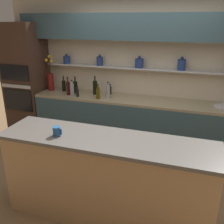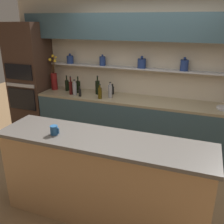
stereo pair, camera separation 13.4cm
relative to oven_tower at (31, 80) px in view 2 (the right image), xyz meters
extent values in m
plane|color=olive|center=(2.25, -1.24, -1.08)|extent=(12.00, 12.00, 0.00)
cube|color=beige|center=(2.25, 0.36, 0.22)|extent=(5.20, 0.10, 2.60)
cube|color=#B7B7BC|center=(2.19, 0.22, 0.33)|extent=(3.53, 0.18, 0.02)
cylinder|color=navy|center=(0.78, 0.21, 0.41)|extent=(0.13, 0.13, 0.14)
sphere|color=navy|center=(0.78, 0.21, 0.50)|extent=(0.04, 0.04, 0.04)
cylinder|color=navy|center=(1.44, 0.21, 0.42)|extent=(0.11, 0.11, 0.16)
sphere|color=navy|center=(1.44, 0.21, 0.52)|extent=(0.04, 0.04, 0.04)
cylinder|color=navy|center=(2.17, 0.21, 0.42)|extent=(0.14, 0.14, 0.15)
sphere|color=navy|center=(2.17, 0.21, 0.52)|extent=(0.05, 0.05, 0.05)
cylinder|color=navy|center=(2.87, 0.21, 0.43)|extent=(0.13, 0.13, 0.17)
sphere|color=navy|center=(2.87, 0.21, 0.54)|extent=(0.05, 0.05, 0.05)
cube|color=#334C56|center=(2.25, 0.14, 1.01)|extent=(4.42, 0.34, 0.42)
cube|color=#334C56|center=(2.19, 0.00, -0.64)|extent=(3.63, 0.62, 0.88)
cube|color=gray|center=(2.19, 0.00, -0.18)|extent=(3.63, 0.62, 0.04)
cube|color=tan|center=(2.25, -1.76, -0.59)|extent=(2.29, 0.55, 0.98)
cube|color=#56514C|center=(2.25, -1.76, -0.08)|extent=(2.35, 0.61, 0.04)
cube|color=#3D281E|center=(0.00, 0.00, 0.00)|extent=(0.70, 0.62, 2.16)
cube|color=black|center=(0.00, -0.32, -0.30)|extent=(0.59, 0.02, 0.40)
cube|color=black|center=(0.00, -0.32, 0.22)|extent=(0.59, 0.02, 0.28)
cube|color=#B7B7BC|center=(0.00, -0.32, -0.03)|extent=(0.61, 0.02, 0.06)
cylinder|color=maroon|center=(0.49, 0.07, 0.00)|extent=(0.12, 0.12, 0.32)
cylinder|color=#4C3319|center=(0.50, 0.08, 0.28)|extent=(0.02, 0.04, 0.24)
sphere|color=yellow|center=(0.54, 0.09, 0.40)|extent=(0.04, 0.04, 0.04)
cylinder|color=#4C3319|center=(0.51, 0.09, 0.31)|extent=(0.05, 0.06, 0.29)
sphere|color=yellow|center=(0.54, 0.12, 0.45)|extent=(0.04, 0.04, 0.04)
cylinder|color=#4C3319|center=(0.48, 0.10, 0.31)|extent=(0.05, 0.02, 0.31)
sphere|color=yellow|center=(0.46, 0.13, 0.47)|extent=(0.06, 0.06, 0.06)
cylinder|color=#4C3319|center=(0.47, 0.08, 0.28)|extent=(0.02, 0.07, 0.25)
sphere|color=yellow|center=(0.43, 0.08, 0.41)|extent=(0.06, 0.06, 0.06)
cylinder|color=#4C3319|center=(0.50, 0.07, 0.28)|extent=(0.01, 0.03, 0.24)
sphere|color=yellow|center=(0.54, 0.07, 0.39)|extent=(0.05, 0.05, 0.05)
cylinder|color=#380C0C|center=(0.96, -0.12, -0.04)|extent=(0.07, 0.07, 0.24)
cylinder|color=#380C0C|center=(0.96, -0.12, 0.12)|extent=(0.02, 0.02, 0.08)
cylinder|color=black|center=(0.96, -0.12, 0.16)|extent=(0.03, 0.03, 0.01)
cylinder|color=#47380A|center=(1.55, -0.18, -0.06)|extent=(0.07, 0.07, 0.19)
cylinder|color=#47380A|center=(1.55, -0.18, 0.06)|extent=(0.03, 0.03, 0.05)
cylinder|color=black|center=(1.55, -0.18, 0.09)|extent=(0.03, 0.03, 0.01)
cylinder|color=black|center=(1.02, 0.03, -0.05)|extent=(0.08, 0.08, 0.21)
cylinder|color=black|center=(1.02, 0.03, 0.09)|extent=(0.02, 0.02, 0.08)
cylinder|color=black|center=(1.02, 0.03, 0.14)|extent=(0.03, 0.03, 0.01)
cylinder|color=black|center=(1.40, 0.06, -0.04)|extent=(0.08, 0.08, 0.25)
cylinder|color=black|center=(1.40, 0.06, 0.13)|extent=(0.02, 0.02, 0.08)
cylinder|color=black|center=(1.40, 0.06, 0.17)|extent=(0.03, 0.03, 0.01)
cylinder|color=black|center=(1.17, -0.18, -0.09)|extent=(0.05, 0.05, 0.13)
cylinder|color=black|center=(1.17, -0.18, -0.01)|extent=(0.03, 0.03, 0.04)
cylinder|color=black|center=(1.17, -0.18, 0.01)|extent=(0.03, 0.03, 0.01)
cylinder|color=black|center=(1.66, 0.15, -0.09)|extent=(0.06, 0.06, 0.14)
cylinder|color=black|center=(1.66, 0.15, 0.00)|extent=(0.03, 0.03, 0.04)
cylinder|color=black|center=(1.66, 0.15, 0.02)|extent=(0.03, 0.03, 0.01)
cylinder|color=gray|center=(1.04, -0.13, -0.05)|extent=(0.07, 0.07, 0.22)
cylinder|color=gray|center=(1.04, -0.13, 0.08)|extent=(0.03, 0.03, 0.04)
cylinder|color=black|center=(1.04, -0.13, 0.11)|extent=(0.03, 0.03, 0.01)
cylinder|color=black|center=(0.76, 0.08, -0.06)|extent=(0.07, 0.07, 0.20)
cylinder|color=black|center=(0.76, 0.08, 0.08)|extent=(0.02, 0.02, 0.08)
cylinder|color=black|center=(0.76, 0.08, 0.13)|extent=(0.03, 0.03, 0.01)
cylinder|color=gray|center=(1.69, -0.06, -0.05)|extent=(0.07, 0.07, 0.22)
cylinder|color=gray|center=(1.69, -0.06, 0.08)|extent=(0.03, 0.03, 0.04)
cylinder|color=black|center=(1.69, -0.06, 0.11)|extent=(0.03, 0.03, 0.01)
cylinder|color=#235184|center=(1.72, -1.85, -0.01)|extent=(0.08, 0.08, 0.10)
cube|color=#235184|center=(1.77, -1.85, -0.01)|extent=(0.02, 0.01, 0.06)
camera|label=1|loc=(3.05, -4.00, 1.12)|focal=40.00mm
camera|label=2|loc=(3.17, -3.95, 1.12)|focal=40.00mm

